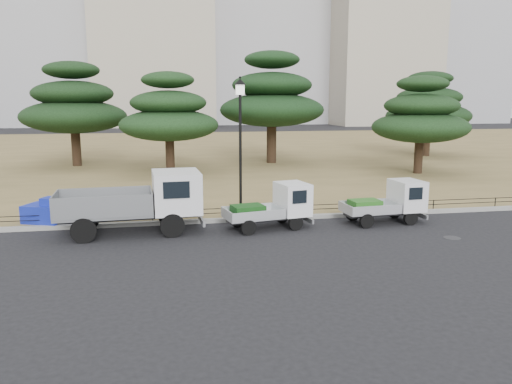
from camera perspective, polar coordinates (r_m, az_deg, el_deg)
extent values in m
plane|color=black|center=(17.77, 1.16, -5.27)|extent=(220.00, 220.00, 0.00)
cube|color=olive|center=(47.73, -6.20, 4.65)|extent=(120.00, 56.00, 0.15)
cube|color=gray|center=(20.23, -0.31, -3.10)|extent=(120.00, 0.25, 0.16)
cylinder|color=black|center=(17.98, -9.52, -3.80)|extent=(0.88, 0.23, 0.87)
cylinder|color=black|center=(19.84, -9.95, -2.47)|extent=(0.88, 0.23, 0.87)
cylinder|color=black|center=(18.03, -19.12, -4.20)|extent=(0.88, 0.23, 0.87)
cylinder|color=black|center=(19.88, -18.64, -2.84)|extent=(0.88, 0.23, 0.87)
cube|color=#2D2D30|center=(18.82, -14.22, -2.62)|extent=(4.92, 1.33, 0.15)
cube|color=slate|center=(18.74, -16.94, -1.24)|extent=(3.49, 2.11, 0.85)
cube|color=silver|center=(18.71, -9.07, 0.07)|extent=(1.81, 2.17, 1.49)
cylinder|color=black|center=(18.79, 4.55, -3.55)|extent=(0.58, 0.26, 0.57)
cylinder|color=black|center=(19.87, 2.97, -2.76)|extent=(0.58, 0.26, 0.57)
cylinder|color=black|center=(18.05, -0.86, -4.09)|extent=(0.58, 0.26, 0.57)
cylinder|color=black|center=(19.18, -2.18, -3.23)|extent=(0.58, 0.26, 0.57)
cube|color=#2D2D30|center=(18.93, 1.23, -3.00)|extent=(3.13, 1.28, 0.13)
cube|color=silver|center=(18.67, -0.33, -2.38)|extent=(2.31, 1.67, 0.38)
cube|color=white|center=(19.22, 4.19, -0.76)|extent=(1.31, 1.58, 1.22)
cube|color=#144714|center=(18.58, -0.94, -2.15)|extent=(1.30, 1.05, 0.42)
cylinder|color=black|center=(20.42, 17.26, -2.86)|extent=(0.57, 0.19, 0.56)
cylinder|color=black|center=(21.45, 15.52, -2.15)|extent=(0.57, 0.19, 0.56)
cylinder|color=black|center=(19.50, 12.55, -3.25)|extent=(0.57, 0.19, 0.56)
cylinder|color=black|center=(20.57, 10.98, -2.49)|extent=(0.57, 0.19, 0.56)
cube|color=#2D2D30|center=(20.45, 14.20, -2.31)|extent=(3.08, 0.93, 0.13)
cube|color=#B7B9BF|center=(20.14, 12.85, -1.71)|extent=(2.19, 1.44, 0.38)
cube|color=silver|center=(20.86, 16.85, -0.34)|extent=(1.16, 1.47, 1.19)
cube|color=#28681D|center=(20.02, 12.33, -1.48)|extent=(1.21, 0.92, 0.41)
cylinder|color=black|center=(20.41, -1.75, -2.56)|extent=(0.42, 0.42, 0.15)
cylinder|color=black|center=(20.00, -1.79, 4.27)|extent=(0.11, 0.11, 4.73)
cylinder|color=white|center=(19.89, -1.84, 11.60)|extent=(0.38, 0.38, 0.38)
cone|color=black|center=(19.90, -1.84, 12.48)|extent=(0.49, 0.49, 0.24)
cylinder|color=black|center=(20.31, -0.38, -2.26)|extent=(38.00, 0.03, 0.03)
cylinder|color=black|center=(20.27, -0.38, -1.77)|extent=(38.00, 0.03, 0.03)
cylinder|color=black|center=(20.31, -0.38, -2.26)|extent=(0.04, 0.04, 0.40)
cube|color=#1627B1|center=(21.03, -22.93, -2.25)|extent=(1.78, 1.56, 0.69)
cube|color=#1627B1|center=(20.73, -22.32, -0.99)|extent=(0.86, 0.81, 0.30)
cylinder|color=#2D2D30|center=(19.08, 21.51, -4.90)|extent=(0.60, 0.60, 0.01)
cylinder|color=black|center=(38.43, -19.86, 4.99)|extent=(0.65, 0.65, 2.88)
ellipsoid|color=black|center=(38.31, -20.06, 8.10)|extent=(7.40, 7.40, 2.37)
ellipsoid|color=black|center=(38.30, -20.21, 10.52)|extent=(5.65, 5.65, 1.81)
ellipsoid|color=black|center=(38.35, -20.37, 12.94)|extent=(3.90, 3.90, 1.25)
cylinder|color=black|center=(33.00, -9.80, 4.36)|extent=(0.57, 0.57, 2.53)
ellipsoid|color=#183417|center=(32.87, -9.90, 7.54)|extent=(6.38, 6.38, 2.04)
ellipsoid|color=#183417|center=(32.83, -9.98, 10.02)|extent=(4.87, 4.87, 1.56)
ellipsoid|color=#183417|center=(32.86, -10.06, 12.51)|extent=(3.37, 3.37, 1.08)
cylinder|color=black|center=(37.93, 1.78, 5.80)|extent=(0.73, 0.73, 3.24)
ellipsoid|color=black|center=(37.81, 1.80, 9.36)|extent=(7.80, 7.80, 2.50)
ellipsoid|color=black|center=(37.82, 1.82, 12.12)|extent=(5.96, 5.96, 1.91)
ellipsoid|color=black|center=(37.92, 1.83, 14.87)|extent=(4.11, 4.11, 1.32)
cylinder|color=black|center=(34.04, 18.08, 4.09)|extent=(0.55, 0.55, 2.43)
ellipsoid|color=#173116|center=(33.91, 18.25, 7.04)|extent=(6.16, 6.16, 1.97)
ellipsoid|color=#173116|center=(33.87, 18.38, 9.35)|extent=(4.71, 4.71, 1.51)
ellipsoid|color=#173116|center=(33.89, 18.52, 11.65)|extent=(3.25, 3.25, 1.04)
cylinder|color=black|center=(45.20, 18.90, 5.68)|extent=(0.62, 0.62, 2.76)
ellipsoid|color=black|center=(45.10, 19.05, 8.21)|extent=(7.04, 7.04, 2.25)
ellipsoid|color=black|center=(45.09, 19.17, 10.18)|extent=(5.38, 5.38, 1.72)
ellipsoid|color=black|center=(45.12, 19.29, 12.15)|extent=(3.71, 3.71, 1.19)
cube|color=#AAA08C|center=(109.59, 14.06, 20.18)|extent=(20.00, 18.00, 48.00)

